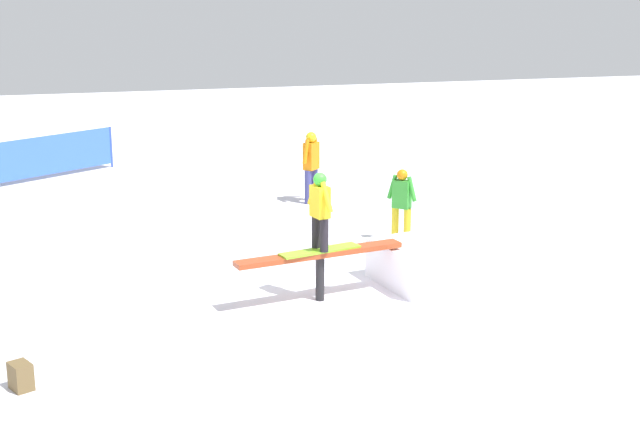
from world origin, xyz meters
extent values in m
plane|color=white|center=(0.00, 0.00, 0.00)|extent=(60.00, 60.00, 0.00)
cylinder|color=black|center=(0.00, 0.00, 0.36)|extent=(0.14, 0.14, 0.71)
cube|color=#A53F1E|center=(0.00, 0.00, 0.75)|extent=(2.77, 0.74, 0.08)
cube|color=white|center=(-2.08, -0.35, 0.34)|extent=(2.03, 1.78, 0.67)
cube|color=#87CF28|center=(0.00, 0.00, 0.81)|extent=(1.34, 0.57, 0.03)
cylinder|color=black|center=(0.03, -0.12, 1.08)|extent=(0.13, 0.13, 0.51)
cylinder|color=black|center=(-0.03, 0.12, 1.08)|extent=(0.13, 0.13, 0.51)
cube|color=yellow|center=(0.00, 0.00, 1.58)|extent=(0.27, 0.36, 0.49)
cylinder|color=yellow|center=(0.05, -0.20, 1.69)|extent=(0.15, 0.31, 0.44)
cylinder|color=yellow|center=(-0.05, 0.20, 1.69)|extent=(0.15, 0.31, 0.44)
sphere|color=green|center=(0.00, 0.00, 1.92)|extent=(0.21, 0.21, 0.21)
cylinder|color=#3C3D7C|center=(-1.54, -6.20, 0.38)|extent=(0.15, 0.15, 0.76)
cylinder|color=#3C3D7C|center=(-1.74, -6.41, 0.38)|extent=(0.15, 0.15, 0.76)
cube|color=orange|center=(-1.64, -6.31, 1.07)|extent=(0.42, 0.42, 0.61)
cylinder|color=orange|center=(-1.47, -6.14, 1.21)|extent=(0.23, 0.23, 0.54)
cylinder|color=orange|center=(-1.81, -6.47, 1.21)|extent=(0.23, 0.23, 0.54)
sphere|color=yellow|center=(-1.64, -6.31, 1.49)|extent=(0.24, 0.24, 0.24)
cylinder|color=gold|center=(-2.49, -2.61, 0.34)|extent=(0.14, 0.14, 0.67)
cylinder|color=gold|center=(-2.32, -2.80, 0.34)|extent=(0.14, 0.14, 0.67)
cube|color=green|center=(-2.41, -2.71, 0.94)|extent=(0.37, 0.38, 0.54)
cylinder|color=green|center=(-2.55, -2.56, 1.06)|extent=(0.20, 0.21, 0.48)
cylinder|color=green|center=(-2.27, -2.86, 1.06)|extent=(0.20, 0.21, 0.48)
sphere|color=orange|center=(-2.41, -2.71, 1.31)|extent=(0.21, 0.21, 0.21)
cube|color=white|center=(2.74, -0.63, 0.01)|extent=(1.35, 0.79, 0.02)
cube|color=brown|center=(4.37, 2.03, 0.17)|extent=(0.33, 0.36, 0.34)
cylinder|color=blue|center=(2.44, -11.76, 0.55)|extent=(0.06, 0.06, 1.10)
cube|color=blue|center=(4.69, -10.27, 0.61)|extent=(4.51, 2.99, 0.99)
camera|label=1|loc=(3.69, 12.59, 4.73)|focal=50.00mm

